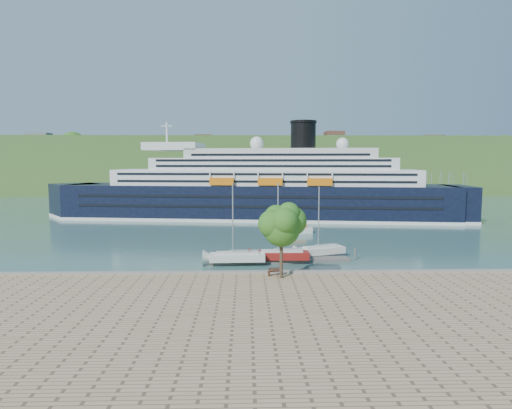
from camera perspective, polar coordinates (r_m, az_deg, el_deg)
name	(u,v)px	position (r m, az deg, el deg)	size (l,w,h in m)	color
ground	(263,281)	(50.13, 0.98, -10.20)	(400.00, 400.00, 0.00)	#30564F
far_hillside	(250,165)	(193.18, -0.76, 5.23)	(400.00, 50.00, 24.00)	#365D25
quay_coping	(263,272)	(49.63, 1.00, -8.99)	(220.00, 0.50, 0.30)	slate
cruise_ship	(257,170)	(102.46, 0.11, 4.58)	(103.97, 15.14, 23.35)	black
park_bench	(275,271)	(48.63, 2.52, -8.84)	(1.66, 0.68, 1.06)	#4D2616
promenade_tree	(281,237)	(46.85, 3.40, -4.39)	(5.48, 5.48, 9.07)	#255C18
floating_pontoon	(282,261)	(59.33, 3.49, -7.48)	(18.75, 2.29, 0.42)	#65615A
sailboat_white_near	(237,226)	(56.67, -2.54, -2.91)	(8.12, 2.25, 10.48)	silver
sailboat_red	(282,225)	(57.89, 3.49, -2.76)	(8.08, 2.25, 10.44)	maroon
sailboat_white_far	(322,224)	(61.90, 8.78, -2.54)	(7.62, 2.12, 9.84)	silver
tender_launch	(293,228)	(82.71, 4.95, -3.15)	(7.29, 2.49, 2.01)	orange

